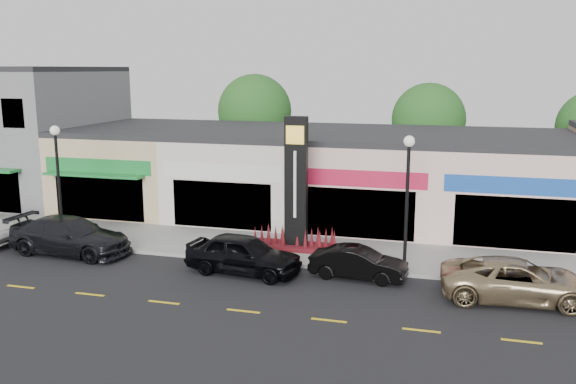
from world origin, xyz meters
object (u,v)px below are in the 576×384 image
(lamp_east_near, at_px, (407,189))
(pylon_sign, at_px, (296,203))
(car_dark_sedan, at_px, (70,236))
(car_black_sedan, at_px, (243,254))
(car_black_conv, at_px, (358,263))
(lamp_west_near, at_px, (58,172))
(car_gold_suv, at_px, (518,281))

(lamp_east_near, bearing_deg, pylon_sign, 161.25)
(car_dark_sedan, distance_m, car_black_sedan, 8.41)
(car_dark_sedan, xyz_separation_m, car_black_conv, (12.99, 0.12, -0.20))
(lamp_west_near, distance_m, car_black_conv, 14.61)
(car_dark_sedan, distance_m, car_gold_suv, 18.86)
(pylon_sign, relative_size, car_dark_sedan, 1.06)
(car_dark_sedan, relative_size, car_gold_suv, 1.05)
(lamp_east_near, bearing_deg, lamp_west_near, 180.00)
(pylon_sign, bearing_deg, lamp_east_near, -18.75)
(car_black_conv, distance_m, car_gold_suv, 5.92)
(lamp_west_near, bearing_deg, car_gold_suv, -5.58)
(car_dark_sedan, height_order, car_gold_suv, car_dark_sedan)
(lamp_east_near, height_order, pylon_sign, pylon_sign)
(lamp_east_near, height_order, car_black_sedan, lamp_east_near)
(lamp_west_near, height_order, car_black_conv, lamp_west_near)
(pylon_sign, height_order, car_gold_suv, pylon_sign)
(lamp_east_near, relative_size, pylon_sign, 0.91)
(car_gold_suv, bearing_deg, car_black_sedan, 85.36)
(pylon_sign, bearing_deg, car_black_conv, -40.78)
(lamp_west_near, bearing_deg, pylon_sign, 8.77)
(lamp_east_near, distance_m, car_dark_sedan, 14.99)
(car_black_conv, bearing_deg, car_gold_suv, -93.19)
(car_black_sedan, bearing_deg, car_dark_sedan, 93.57)
(car_black_sedan, xyz_separation_m, car_black_conv, (4.59, 0.61, -0.18))
(lamp_east_near, distance_m, car_black_conv, 3.51)
(pylon_sign, distance_m, car_gold_suv, 9.97)
(lamp_east_near, relative_size, car_dark_sedan, 0.96)
(lamp_east_near, height_order, car_gold_suv, lamp_east_near)
(car_gold_suv, bearing_deg, lamp_west_near, 81.01)
(pylon_sign, relative_size, car_gold_suv, 1.11)
(lamp_west_near, height_order, pylon_sign, pylon_sign)
(car_black_conv, bearing_deg, pylon_sign, 54.11)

